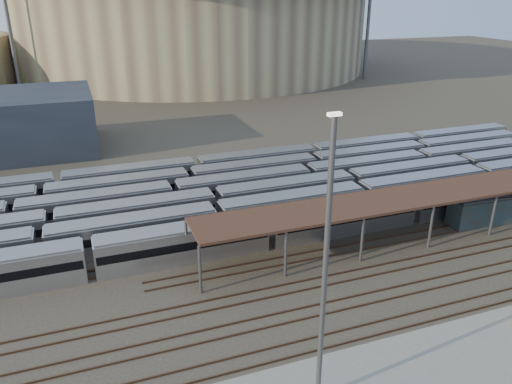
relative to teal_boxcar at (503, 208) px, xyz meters
name	(u,v)px	position (x,y,z in m)	size (l,w,h in m)	color
ground	(285,284)	(-30.66, -4.00, -1.67)	(420.00, 420.00, 0.00)	#383026
subway_trains	(208,200)	(-33.26, 14.50, 0.13)	(119.84, 23.90, 3.60)	#A9A9AE
inspection_shed	(449,192)	(-8.66, 0.00, 3.31)	(60.30, 6.00, 5.30)	#535358
empty_tracks	(307,312)	(-30.66, -9.00, -1.58)	(170.00, 9.62, 0.18)	#4C3323
stadium	(192,19)	(-5.66, 136.00, 14.80)	(124.00, 124.00, 32.50)	#9A9168
floodlight_0	(7,13)	(-60.66, 106.00, 18.97)	(4.00, 1.00, 38.40)	#535358
floodlight_2	(369,9)	(39.34, 96.00, 18.97)	(4.00, 1.00, 38.40)	#535358
floodlight_3	(82,6)	(-40.66, 156.00, 18.97)	(4.00, 1.00, 38.40)	#535358
teal_boxcar	(503,208)	(0.00, 0.00, 0.00)	(14.35, 2.77, 3.35)	#1B3D45
yard_light_pole	(325,271)	(-34.35, -18.28, 8.66)	(0.81, 0.36, 20.10)	#535358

